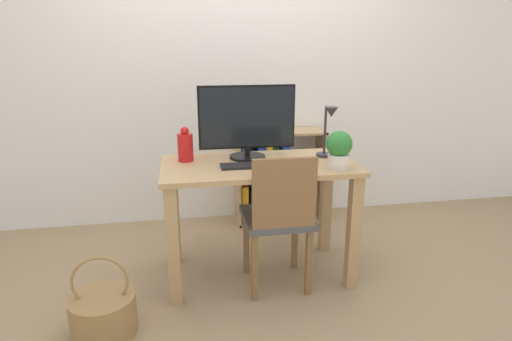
{
  "coord_description": "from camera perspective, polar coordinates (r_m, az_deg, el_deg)",
  "views": [
    {
      "loc": [
        -0.45,
        -2.47,
        1.45
      ],
      "look_at": [
        0.0,
        0.1,
        0.67
      ],
      "focal_mm": 30.0,
      "sensor_mm": 36.0,
      "label": 1
    }
  ],
  "objects": [
    {
      "name": "ground_plane",
      "position": [
        2.9,
        0.35,
        -13.46
      ],
      "size": [
        10.0,
        10.0,
        0.0
      ],
      "primitive_type": "plane",
      "color": "#997F5B"
    },
    {
      "name": "potted_plant",
      "position": [
        2.52,
        11.0,
        2.87
      ],
      "size": [
        0.15,
        0.15,
        0.22
      ],
      "color": "silver",
      "rests_on": "desk"
    },
    {
      "name": "basket",
      "position": [
        2.46,
        -19.69,
        -17.42
      ],
      "size": [
        0.34,
        0.34,
        0.44
      ],
      "color": "#997547",
      "rests_on": "ground_plane"
    },
    {
      "name": "monitor",
      "position": [
        2.68,
        -1.19,
        6.72
      ],
      "size": [
        0.61,
        0.23,
        0.46
      ],
      "color": "black",
      "rests_on": "desk"
    },
    {
      "name": "keyboard",
      "position": [
        2.53,
        -0.62,
        0.68
      ],
      "size": [
        0.36,
        0.11,
        0.02
      ],
      "color": "black",
      "rests_on": "desk"
    },
    {
      "name": "bookshelf",
      "position": [
        3.56,
        1.46,
        -0.75
      ],
      "size": [
        0.72,
        0.28,
        0.77
      ],
      "color": "tan",
      "rests_on": "ground_plane"
    },
    {
      "name": "wall_back",
      "position": [
        3.53,
        -2.71,
        14.14
      ],
      "size": [
        8.0,
        0.05,
        2.6
      ],
      "color": "white",
      "rests_on": "ground_plane"
    },
    {
      "name": "desk",
      "position": [
        2.65,
        0.37,
        -2.42
      ],
      "size": [
        1.18,
        0.62,
        0.75
      ],
      "color": "tan",
      "rests_on": "ground_plane"
    },
    {
      "name": "chair",
      "position": [
        2.53,
        3.08,
        -6.1
      ],
      "size": [
        0.4,
        0.4,
        0.86
      ],
      "rotation": [
        0.0,
        0.0,
        0.03
      ],
      "color": "#4C4C51",
      "rests_on": "ground_plane"
    },
    {
      "name": "desk_lamp",
      "position": [
        2.7,
        9.62,
        5.7
      ],
      "size": [
        0.1,
        0.19,
        0.33
      ],
      "color": "#2D2D33",
      "rests_on": "desk"
    },
    {
      "name": "vase",
      "position": [
        2.67,
        -9.4,
        3.22
      ],
      "size": [
        0.09,
        0.09,
        0.22
      ],
      "color": "red",
      "rests_on": "desk"
    }
  ]
}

